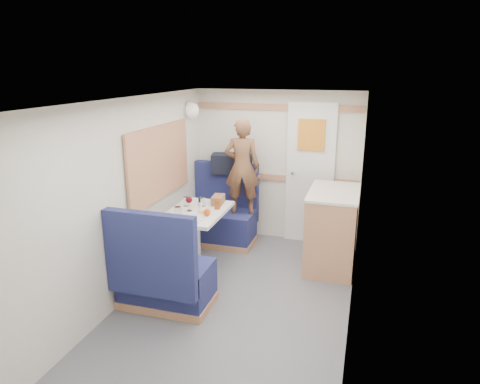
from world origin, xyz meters
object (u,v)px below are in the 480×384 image
(bench_far, at_px, (222,220))
(galley_counter, at_px, (332,228))
(person, at_px, (242,167))
(bench_near, at_px, (163,279))
(cheese_block, at_px, (204,211))
(tray, at_px, (197,217))
(duffel_bag, at_px, (232,164))
(bread_loaf, at_px, (218,200))
(dome_light, at_px, (191,110))
(tumbler_right, at_px, (203,202))
(pepper_grinder, at_px, (200,202))
(wine_glass, at_px, (189,200))
(tumbler_left, at_px, (178,212))
(salt_grinder, at_px, (201,207))
(beer_glass, at_px, (217,205))
(tumbler_mid, at_px, (186,201))
(dinette_table, at_px, (197,223))
(orange_fruit, at_px, (207,212))

(bench_far, relative_size, galley_counter, 1.14)
(person, bearing_deg, bench_near, 68.01)
(bench_far, distance_m, cheese_block, 1.07)
(person, xyz_separation_m, tray, (-0.20, -1.04, -0.33))
(duffel_bag, distance_m, bread_loaf, 0.85)
(dome_light, bearing_deg, cheese_block, -60.98)
(bench_far, height_order, tray, bench_far)
(duffel_bag, distance_m, tumbler_right, 0.99)
(galley_counter, height_order, tray, galley_counter)
(bench_near, height_order, pepper_grinder, bench_near)
(wine_glass, distance_m, bread_loaf, 0.42)
(person, bearing_deg, tray, 67.04)
(tray, distance_m, wine_glass, 0.27)
(tumbler_left, bearing_deg, duffel_bag, 82.78)
(cheese_block, height_order, salt_grinder, salt_grinder)
(person, distance_m, beer_glass, 0.77)
(dome_light, distance_m, beer_glass, 1.36)
(beer_glass, relative_size, pepper_grinder, 1.00)
(pepper_grinder, bearing_deg, salt_grinder, -66.20)
(cheese_block, distance_m, bread_loaf, 0.42)
(bench_far, bearing_deg, tumbler_right, -89.26)
(wine_glass, bearing_deg, cheese_block, -17.94)
(tumbler_mid, height_order, salt_grinder, tumbler_mid)
(galley_counter, bearing_deg, wine_glass, -159.30)
(tumbler_mid, bearing_deg, bench_far, 76.57)
(duffel_bag, distance_m, salt_grinder, 1.14)
(galley_counter, xyz_separation_m, beer_glass, (-1.26, -0.42, 0.30))
(duffel_bag, bearing_deg, cheese_block, -98.33)
(wine_glass, xyz_separation_m, pepper_grinder, (0.05, 0.21, -0.07))
(pepper_grinder, bearing_deg, tumbler_left, -100.97)
(bench_near, xyz_separation_m, tumbler_left, (-0.11, 0.61, 0.48))
(wine_glass, bearing_deg, bench_far, 85.44)
(tray, bearing_deg, duffel_bag, 91.24)
(cheese_block, relative_size, tumbler_left, 0.95)
(cheese_block, bearing_deg, dinette_table, 144.08)
(bench_far, relative_size, wine_glass, 6.25)
(orange_fruit, bearing_deg, salt_grinder, 129.74)
(tray, height_order, orange_fruit, orange_fruit)
(pepper_grinder, height_order, bread_loaf, pepper_grinder)
(beer_glass, bearing_deg, duffel_bag, 98.17)
(bench_far, bearing_deg, dinette_table, -90.00)
(tumbler_left, bearing_deg, salt_grinder, 60.07)
(bench_near, bearing_deg, pepper_grinder, 91.39)
(pepper_grinder, bearing_deg, duffel_bag, 84.51)
(tray, height_order, cheese_block, cheese_block)
(dinette_table, relative_size, pepper_grinder, 9.06)
(dinette_table, height_order, bread_loaf, bread_loaf)
(bench_far, height_order, duffel_bag, duffel_bag)
(dome_light, distance_m, pepper_grinder, 1.24)
(person, distance_m, salt_grinder, 0.91)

